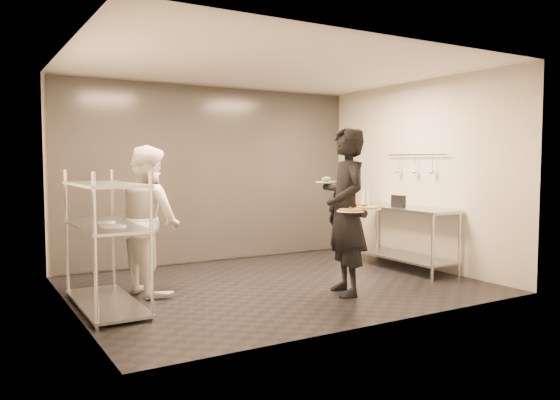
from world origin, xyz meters
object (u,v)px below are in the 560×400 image
pizza_plate_near (351,210)px  bottle_dark (368,197)px  waiter (346,211)px  pos_monitor (398,201)px  pizza_plate_far (366,208)px  chef (148,220)px  pass_rack (105,238)px  bottle_green (363,196)px  bottle_clear (368,197)px  salad_plate (326,180)px  prep_counter (402,227)px

pizza_plate_near → bottle_dark: size_ratio=1.60×
waiter → pos_monitor: 1.79m
bottle_dark → pizza_plate_far: bearing=-130.3°
bottle_dark → pizza_plate_near: bearing=-134.0°
bottle_dark → chef: bearing=-173.8°
bottle_dark → pass_rack: bearing=-169.5°
bottle_green → bottle_clear: (0.10, 0.00, -0.01)m
pizza_plate_far → bottle_green: 2.34m
pass_rack → bottle_clear: (4.33, 0.80, 0.26)m
pizza_plate_far → salad_plate: size_ratio=1.32×
pass_rack → bottle_dark: size_ratio=7.81×
pizza_plate_far → pos_monitor: pos_monitor is taller
pizza_plate_near → bottle_green: (1.71, 1.88, 0.00)m
salad_plate → bottle_dark: 2.22m
chef → pizza_plate_far: (2.17, -1.43, 0.16)m
pizza_plate_near → pizza_plate_far: size_ratio=0.95×
pizza_plate_far → bottle_clear: (1.55, 1.84, -0.02)m
pizza_plate_near → waiter: bearing=65.4°
waiter → bottle_green: bearing=151.4°
pizza_plate_near → pos_monitor: size_ratio=1.29×
pass_rack → bottle_green: 4.31m
waiter → chef: size_ratio=1.12×
salad_plate → bottle_dark: salad_plate is taller
pass_rack → prep_counter: 4.33m
pass_rack → chef: bearing=33.6°
pizza_plate_far → bottle_clear: bearing=49.8°
chef → bottle_dark: (3.73, 0.40, 0.13)m
pos_monitor → bottle_dark: 0.85m
pass_rack → chef: chef is taller
pizza_plate_far → salad_plate: salad_plate is taller
pos_monitor → bottle_dark: size_ratio=1.23×
chef → pos_monitor: chef is taller
pass_rack → salad_plate: (2.57, -0.51, 0.59)m
pizza_plate_near → bottle_dark: 2.62m
salad_plate → pass_rack: bearing=168.8°
bottle_green → bottle_dark: (0.10, 0.00, -0.02)m
prep_counter → chef: (-3.73, 0.40, 0.27)m
prep_counter → chef: bearing=174.0°
pizza_plate_far → salad_plate: bearing=111.2°
pizza_plate_far → bottle_dark: bearing=49.7°
waiter → bottle_dark: size_ratio=9.78×
salad_plate → bottle_green: salad_plate is taller
pizza_plate_near → pizza_plate_far: bearing=9.7°
pizza_plate_far → bottle_dark: size_ratio=1.68×
waiter → salad_plate: 0.50m
pos_monitor → bottle_clear: (0.12, 0.84, 0.01)m
bottle_green → bottle_dark: 0.11m
prep_counter → pos_monitor: 0.41m
pizza_plate_near → pizza_plate_far: (0.26, 0.04, 0.01)m
pos_monitor → chef: bearing=169.9°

